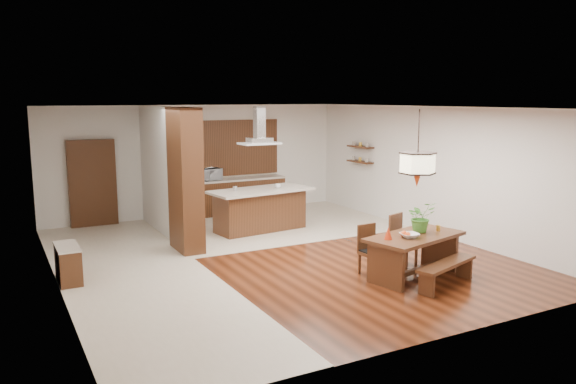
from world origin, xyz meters
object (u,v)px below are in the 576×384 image
dining_bench (446,274)px  island_cup (278,186)px  foliage_plant (421,217)px  microwave (210,174)px  dining_chair_right (404,240)px  dining_chair_left (373,251)px  kitchen_island (260,209)px  pendant_lantern (418,148)px  range_hood (259,125)px  dining_table (414,246)px  fruit_bowl (409,235)px  hallway_console (68,264)px

dining_bench → island_cup: island_cup is taller
foliage_plant → microwave: 6.58m
dining_chair_right → dining_chair_left: bearing=175.3°
foliage_plant → kitchen_island: (-1.10, 4.27, -0.52)m
dining_bench → foliage_plant: foliage_plant is taller
dining_chair_right → island_cup: island_cup is taller
dining_chair_left → microwave: (-0.74, 6.09, 0.66)m
pendant_lantern → range_hood: (-0.87, 4.40, 0.22)m
kitchen_island → pendant_lantern: bearing=-85.6°
foliage_plant → range_hood: bearing=104.4°
dining_table → dining_bench: dining_table is taller
dining_table → microwave: size_ratio=3.50×
dining_table → range_hood: (-0.87, 4.40, 1.91)m
foliage_plant → kitchen_island: foliage_plant is taller
dining_table → foliage_plant: (0.23, 0.12, 0.47)m
kitchen_island → fruit_bowl: bearing=-88.4°
microwave → range_hood: bearing=-88.7°
dining_table → dining_bench: 0.74m
range_hood → microwave: 2.56m
hallway_console → foliage_plant: 6.11m
dining_chair_right → range_hood: range_hood is taller
kitchen_island → range_hood: bearing=83.2°
foliage_plant → range_hood: (-1.10, 4.27, 1.44)m
dining_table → foliage_plant: 0.54m
kitchen_island → hallway_console: bearing=-164.4°
dining_bench → microwave: (-1.47, 7.15, 0.90)m
dining_chair_right → foliage_plant: foliage_plant is taller
hallway_console → fruit_bowl: fruit_bowl is taller
hallway_console → range_hood: range_hood is taller
dining_chair_right → kitchen_island: (-1.17, 3.75, 0.03)m
pendant_lantern → fruit_bowl: pendant_lantern is taller
island_cup → range_hood: bearing=166.6°
hallway_console → pendant_lantern: pendant_lantern is taller
range_hood → fruit_bowl: bearing=-81.7°
hallway_console → foliage_plant: (5.56, -2.43, 0.71)m
microwave → dining_chair_left: bearing=-93.6°
dining_chair_left → pendant_lantern: bearing=-40.2°
dining_table → fruit_bowl: (-0.21, -0.10, 0.24)m
hallway_console → island_cup: (4.88, 1.74, 0.73)m
dining_table → dining_chair_left: size_ratio=2.22×
dining_chair_left → range_hood: range_hood is taller
kitchen_island → dining_bench: bearing=-85.3°
hallway_console → dining_chair_left: 5.22m
pendant_lantern → island_cup: bearing=96.0°
dining_chair_left → dining_chair_right: bearing=10.5°
fruit_bowl → kitchen_island: (-0.66, 4.50, -0.28)m
dining_bench → kitchen_island: 5.14m
dining_bench → pendant_lantern: bearing=103.8°
pendant_lantern → microwave: bearing=101.4°
range_hood → island_cup: 1.49m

